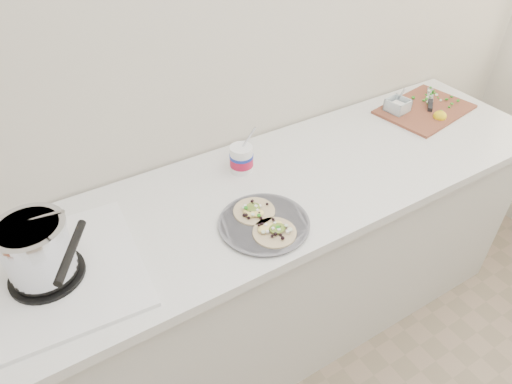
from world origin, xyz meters
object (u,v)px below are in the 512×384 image
stove (41,260)px  cutboard (423,107)px  taco_plate (264,221)px  tub (242,156)px

stove → cutboard: (1.69, 0.14, -0.07)m
stove → taco_plate: size_ratio=1.83×
tub → stove: bearing=-167.1°
stove → taco_plate: bearing=-7.3°
taco_plate → cutboard: 1.08m
tub → cutboard: (0.94, -0.03, -0.05)m
tub → cutboard: size_ratio=0.44×
stove → tub: bearing=17.1°
stove → cutboard: size_ratio=1.20×
stove → taco_plate: 0.67m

